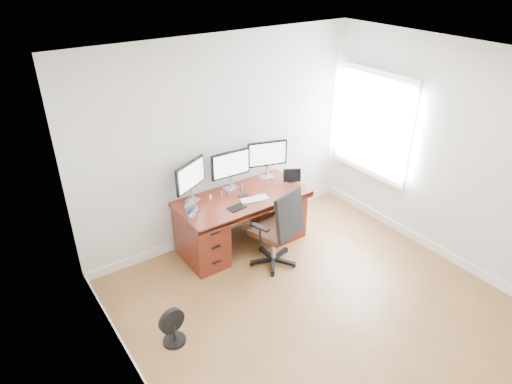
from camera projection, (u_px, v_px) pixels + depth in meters
ground at (336, 325)px, 4.88m from camera, size 4.50×4.50×0.00m
back_wall at (223, 142)px, 5.85m from camera, size 4.00×0.10×2.70m
right_wall at (465, 162)px, 5.31m from camera, size 0.10×4.50×2.70m
desk at (242, 219)px, 6.00m from camera, size 1.70×0.80×0.75m
office_chair at (277, 241)px, 5.65m from camera, size 0.70×0.70×1.07m
floor_fan at (173, 327)px, 4.58m from camera, size 0.28×0.24×0.41m
monitor_left at (190, 177)px, 5.56m from camera, size 0.50×0.28×0.53m
monitor_center at (231, 165)px, 5.85m from camera, size 0.55×0.15×0.53m
monitor_right at (267, 155)px, 6.14m from camera, size 0.54×0.20×0.53m
tablet_left at (191, 210)px, 5.36m from camera, size 0.24×0.19×0.19m
tablet_right at (293, 177)px, 6.13m from camera, size 0.24×0.18×0.19m
keyboard at (253, 200)px, 5.73m from camera, size 0.33×0.20×0.01m
trackpad at (262, 197)px, 5.79m from camera, size 0.17×0.17×0.01m
drawing_tablet at (237, 208)px, 5.56m from camera, size 0.22×0.15×0.01m
phone at (243, 195)px, 5.84m from camera, size 0.13×0.07×0.01m
figurine_yellow at (211, 197)px, 5.71m from camera, size 0.03×0.03×0.08m
figurine_brown at (222, 194)px, 5.79m from camera, size 0.03×0.03×0.08m
figurine_blue at (229, 191)px, 5.85m from camera, size 0.03×0.03×0.08m
figurine_purple at (242, 187)px, 5.95m from camera, size 0.03×0.03×0.08m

